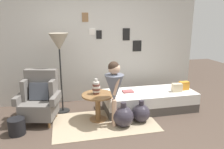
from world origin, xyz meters
TOP-DOWN VIEW (x-y plane):
  - ground_plane at (0.00, 0.00)m, footprint 12.00×12.00m
  - gallery_wall at (0.00, 1.95)m, footprint 4.80×0.12m
  - rug at (-0.06, 0.65)m, footprint 1.90×1.12m
  - armchair at (-1.22, 1.02)m, footprint 0.85×0.72m
  - daybed at (0.99, 1.06)m, footprint 1.90×0.80m
  - pillow_head at (1.76, 1.02)m, footprint 0.19×0.12m
  - pillow_mid at (1.55, 0.94)m, footprint 0.22×0.15m
  - side_table at (-0.16, 0.80)m, footprint 0.60×0.60m
  - vase_striped at (-0.18, 0.84)m, footprint 0.16×0.16m
  - floor_lamp at (-0.82, 1.37)m, footprint 0.39×0.39m
  - person_child at (0.09, 0.52)m, footprint 0.34×0.34m
  - book_on_daybed at (0.54, 1.13)m, footprint 0.23×0.17m
  - demijohn_near at (0.25, 0.45)m, footprint 0.38×0.38m
  - demijohn_far at (0.62, 0.55)m, footprint 0.34×0.34m
  - magazine_basket at (-1.58, 0.58)m, footprint 0.28×0.28m

SIDE VIEW (x-z plane):
  - ground_plane at x=0.00m, z-range 0.00..0.00m
  - rug at x=-0.06m, z-range 0.00..0.01m
  - magazine_basket at x=-1.58m, z-range 0.00..0.28m
  - demijohn_far at x=0.62m, z-range -0.04..0.39m
  - demijohn_near at x=0.25m, z-range -0.04..0.42m
  - daybed at x=0.99m, z-range 0.00..0.40m
  - side_table at x=-0.16m, z-range 0.12..0.64m
  - book_on_daybed at x=0.54m, z-range 0.40..0.43m
  - armchair at x=-1.22m, z-range -0.05..0.92m
  - pillow_mid at x=1.55m, z-range 0.40..0.57m
  - pillow_head at x=1.76m, z-range 0.40..0.58m
  - vase_striped at x=-0.18m, z-range 0.50..0.79m
  - person_child at x=0.09m, z-range 0.17..1.37m
  - gallery_wall at x=0.00m, z-range 0.00..2.60m
  - floor_lamp at x=-0.82m, z-range 0.59..2.21m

